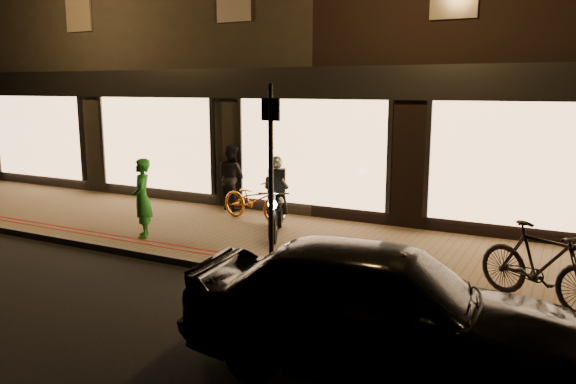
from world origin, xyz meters
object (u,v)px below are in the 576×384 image
object	(u,v)px
sign_post	(271,168)
parked_car	(381,306)
person_green	(142,198)
motorcycle	(276,205)
bicycle_gold	(254,200)

from	to	relation	value
sign_post	parked_car	world-z (taller)	sign_post
person_green	parked_car	distance (m)	6.43
motorcycle	parked_car	xyz separation A→B (m)	(3.57, -4.13, 0.00)
person_green	parked_car	bearing A→B (deg)	25.14
motorcycle	bicycle_gold	world-z (taller)	motorcycle
sign_post	person_green	xyz separation A→B (m)	(-3.25, 0.58, -0.89)
sign_post	parked_car	distance (m)	3.51
bicycle_gold	person_green	world-z (taller)	person_green
bicycle_gold	person_green	bearing A→B (deg)	161.52
motorcycle	bicycle_gold	size ratio (longest dim) A/B	1.02
parked_car	person_green	bearing A→B (deg)	58.73
motorcycle	person_green	distance (m)	2.65
motorcycle	parked_car	size ratio (longest dim) A/B	0.42
sign_post	parked_car	bearing A→B (deg)	-39.96
sign_post	person_green	bearing A→B (deg)	169.85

